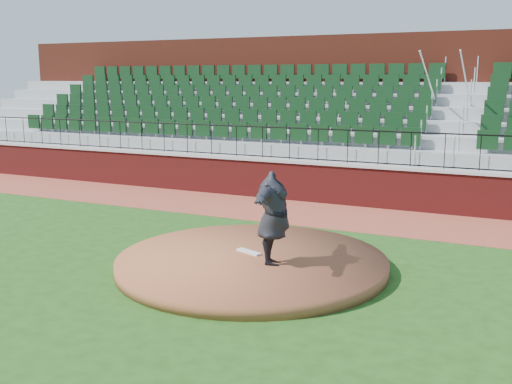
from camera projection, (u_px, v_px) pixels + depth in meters
ground at (225, 265)px, 12.50m from camera, size 90.00×90.00×0.00m
warning_track at (314, 213)px, 17.29m from camera, size 34.00×3.20×0.01m
field_wall at (332, 184)px, 18.60m from camera, size 34.00×0.35×1.20m
wall_cap at (332, 164)px, 18.48m from camera, size 34.00×0.45×0.10m
wall_railing at (333, 146)px, 18.38m from camera, size 34.00×0.05×1.00m
seating_stands at (358, 123)px, 20.71m from camera, size 34.00×5.10×4.60m
concourse_wall at (378, 107)px, 23.11m from camera, size 34.00×0.50×5.50m
pitchers_mound at (252, 263)px, 12.27m from camera, size 5.52×5.52×0.25m
pitching_rubber at (249, 252)px, 12.52m from camera, size 0.63×0.36×0.04m
pitcher at (273, 218)px, 11.59m from camera, size 1.17×2.36×1.85m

